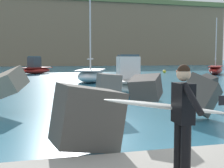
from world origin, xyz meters
The scene contains 10 objects.
ground_plane centered at (0.00, 0.00, 0.00)m, with size 400.00×400.00×0.00m, color #2D6B84.
breakwater_jetty centered at (-0.12, 1.19, 1.14)m, with size 28.79×7.76×2.60m.
surfer_with_board centered at (0.03, -3.30, 1.28)m, with size 2.10×1.19×1.78m.
boat_near_left centered at (3.01, 18.21, 0.60)m, with size 3.70×5.32×7.34m.
boat_near_centre centered at (3.59, 9.80, 0.69)m, with size 2.61×5.13×2.28m.
boat_near_right centered at (-1.16, 33.41, 0.68)m, with size 4.60×4.31×2.25m.
boat_mid_right centered at (20.57, 26.51, 0.57)m, with size 5.03×5.98×6.96m.
mooring_buoy_inner centered at (15.49, 30.58, 0.22)m, with size 0.44×0.44×0.44m.
mooring_buoy_middle centered at (17.15, 29.98, 0.22)m, with size 0.44×0.44×0.44m.
headland_bluff centered at (3.67, 87.91, 8.56)m, with size 95.90×39.98×17.08m.
Camera 1 is at (-2.15, -7.51, 2.12)m, focal length 49.63 mm.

